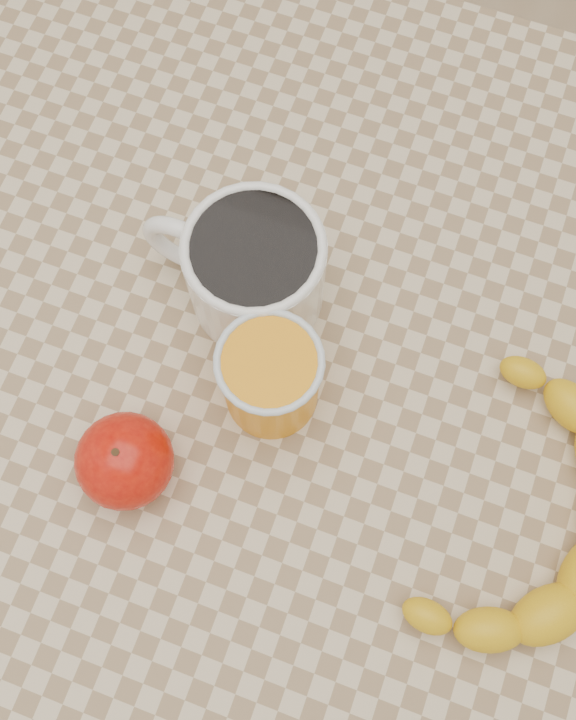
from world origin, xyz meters
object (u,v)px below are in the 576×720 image
(banana, at_px, (527,519))
(apple, at_px, (125,461))
(table, at_px, (288,395))
(coffee_mug, at_px, (252,268))
(orange_juice_glass, at_px, (270,378))

(banana, bearing_deg, apple, -152.95)
(table, distance_m, apple, 0.19)
(table, height_order, coffee_mug, coffee_mug)
(table, relative_size, apple, 8.63)
(coffee_mug, bearing_deg, orange_juice_glass, -60.21)
(apple, xyz_separation_m, banana, (0.30, 0.06, -0.01))
(banana, bearing_deg, coffee_mug, 172.25)
(apple, bearing_deg, coffee_mug, 78.02)
(coffee_mug, height_order, orange_juice_glass, same)
(apple, bearing_deg, orange_juice_glass, 49.15)
(apple, relative_size, banana, 0.30)
(table, bearing_deg, banana, -14.95)
(orange_juice_glass, bearing_deg, table, 80.18)
(table, height_order, apple, apple)
(coffee_mug, bearing_deg, table, -46.56)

